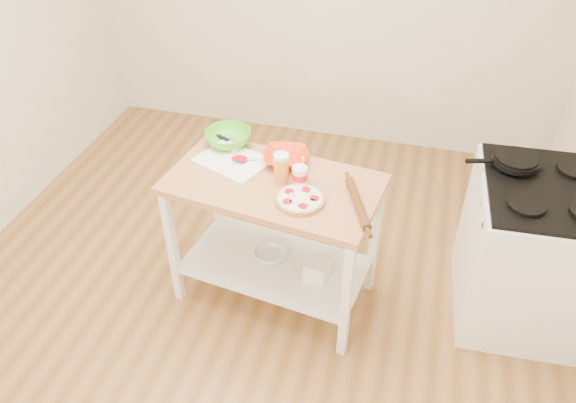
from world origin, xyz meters
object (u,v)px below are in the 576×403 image
Objects in this scene: pizza at (300,199)px; beer_pint at (281,168)px; prep_island at (274,216)px; rolling_pin at (358,203)px; green_bowl at (228,138)px; skillet at (515,161)px; knife at (229,140)px; gas_stove at (529,251)px; shelf_glass_bowl at (271,254)px; spatula at (243,161)px; orange_bowl at (286,158)px; shelf_bin at (317,270)px; cutting_board at (233,160)px; yogurt_tub at (300,175)px.

beer_pint is (-0.15, 0.15, 0.07)m from pizza.
rolling_pin is (0.50, -0.11, 0.27)m from prep_island.
green_bowl is at bearing 154.87° from rolling_pin.
skillet is 1.57× the size of knife.
prep_island is 1.41m from skillet.
green_bowl is (-1.87, 0.02, 0.47)m from gas_stove.
skillet reaches higher than knife.
pizza is at bearing -38.02° from green_bowl.
beer_pint is 0.70m from shelf_glass_bowl.
spatula is at bearing 162.10° from rolling_pin.
orange_bowl is (-0.17, 0.34, 0.02)m from pizza.
pizza is 0.65× the size of rolling_pin.
orange_bowl is 1.98× the size of shelf_bin.
skillet is 1.31m from shelf_bin.
shelf_glass_bowl is 0.34m from shelf_bin.
spatula reaches higher than shelf_bin.
skillet is 1.68m from knife.
skillet is 1.55m from spatula.
pizza is 0.56× the size of cutting_board.
prep_island is at bearing -3.70° from cutting_board.
gas_stove is 3.90× the size of green_bowl.
spatula is 0.76× the size of yogurt_tub.
spatula is 0.80m from shelf_bin.
shelf_glass_bowl is (-0.08, 0.03, -0.70)m from beer_pint.
green_bowl is 0.78m from shelf_glass_bowl.
cutting_board is 0.84m from shelf_bin.
gas_stove is 0.56m from skillet.
pizza is 0.38m from orange_bowl.
spatula is 0.55× the size of orange_bowl.
pizza is at bearing -46.27° from beer_pint.
green_bowl is at bearing 115.95° from spatula.
green_bowl is 0.59m from yogurt_tub.
knife is (-1.87, 0.04, 0.44)m from gas_stove.
beer_pint is at bearing 163.47° from shelf_bin.
prep_island is at bearing -161.43° from beer_pint.
orange_bowl is 0.92× the size of green_bowl.
shelf_bin is at bearing -168.88° from skillet.
pizza is 2.04× the size of shelf_bin.
yogurt_tub is 0.89× the size of shelf_glass_bowl.
spatula is 0.75m from rolling_pin.
yogurt_tub is at bearing 150.03° from shelf_bin.
skillet reaches higher than prep_island.
skillet reaches higher than rolling_pin.
prep_island is at bearing 168.63° from shelf_bin.
yogurt_tub is 0.37m from rolling_pin.
green_bowl is (-0.56, 0.44, 0.03)m from pizza.
cutting_board reaches higher than knife.
shelf_glass_bowl is (0.34, -0.28, -0.62)m from knife.
cutting_board is 1.70× the size of green_bowl.
skillet is at bearing 136.36° from gas_stove.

